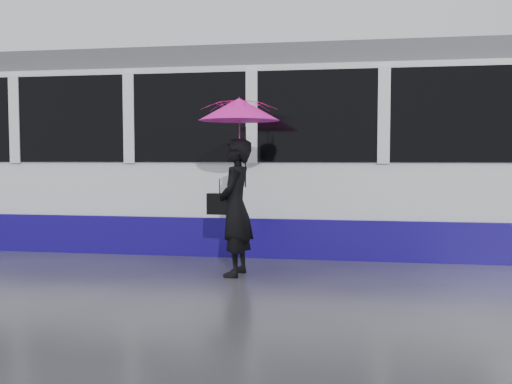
# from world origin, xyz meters

# --- Properties ---
(ground) EXTENTS (90.00, 90.00, 0.00)m
(ground) POSITION_xyz_m (0.00, 0.00, 0.00)
(ground) COLOR #2F2F35
(ground) RESTS_ON ground
(rails) EXTENTS (34.00, 1.51, 0.02)m
(rails) POSITION_xyz_m (0.00, 2.50, 0.01)
(rails) COLOR #3F3D38
(rails) RESTS_ON ground
(tram) EXTENTS (26.00, 2.56, 3.35)m
(tram) POSITION_xyz_m (1.11, 2.50, 1.64)
(tram) COLOR white
(tram) RESTS_ON ground
(woman) EXTENTS (0.48, 0.69, 1.82)m
(woman) POSITION_xyz_m (0.62, -0.09, 0.91)
(woman) COLOR black
(woman) RESTS_ON ground
(umbrella) EXTENTS (1.13, 1.13, 1.23)m
(umbrella) POSITION_xyz_m (0.67, -0.09, 2.00)
(umbrella) COLOR #E5136C
(umbrella) RESTS_ON ground
(handbag) EXTENTS (0.33, 0.16, 0.46)m
(handbag) POSITION_xyz_m (0.40, -0.07, 0.95)
(handbag) COLOR black
(handbag) RESTS_ON ground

